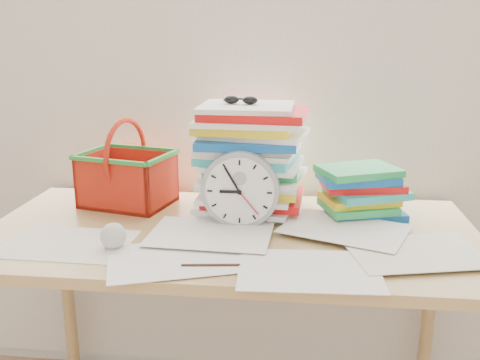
# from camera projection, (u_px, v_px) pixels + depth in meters

# --- Properties ---
(curtain) EXTENTS (2.40, 0.01, 2.50)m
(curtain) POSITION_uv_depth(u_px,v_px,m) (244.00, 30.00, 1.74)
(curtain) COLOR silver
(curtain) RESTS_ON room_shell
(desk) EXTENTS (1.40, 0.70, 0.75)m
(desk) POSITION_uv_depth(u_px,v_px,m) (230.00, 254.00, 1.54)
(desk) COLOR #AB8950
(desk) RESTS_ON ground
(paper_stack) EXTENTS (0.35, 0.30, 0.33)m
(paper_stack) POSITION_uv_depth(u_px,v_px,m) (249.00, 159.00, 1.64)
(paper_stack) COLOR white
(paper_stack) RESTS_ON desk
(clock) EXTENTS (0.22, 0.04, 0.22)m
(clock) POSITION_uv_depth(u_px,v_px,m) (241.00, 189.00, 1.52)
(clock) COLOR #9A9EA3
(clock) RESTS_ON desk
(sunglasses) EXTENTS (0.13, 0.12, 0.03)m
(sunglasses) POSITION_uv_depth(u_px,v_px,m) (241.00, 100.00, 1.61)
(sunglasses) COLOR black
(sunglasses) RESTS_ON paper_stack
(book_stack) EXTENTS (0.30, 0.26, 0.15)m
(book_stack) POSITION_uv_depth(u_px,v_px,m) (362.00, 192.00, 1.62)
(book_stack) COLOR white
(book_stack) RESTS_ON desk
(basket) EXTENTS (0.32, 0.27, 0.28)m
(basket) POSITION_uv_depth(u_px,v_px,m) (127.00, 163.00, 1.71)
(basket) COLOR red
(basket) RESTS_ON desk
(crumpled_ball) EXTENTS (0.07, 0.07, 0.07)m
(crumpled_ball) POSITION_uv_depth(u_px,v_px,m) (113.00, 236.00, 1.38)
(crumpled_ball) COLOR silver
(crumpled_ball) RESTS_ON desk
(pen) EXTENTS (0.14, 0.03, 0.01)m
(pen) POSITION_uv_depth(u_px,v_px,m) (211.00, 266.00, 1.28)
(pen) COLOR black
(pen) RESTS_ON desk
(scattered_papers) EXTENTS (1.26, 0.42, 0.02)m
(scattered_papers) POSITION_uv_depth(u_px,v_px,m) (230.00, 228.00, 1.52)
(scattered_papers) COLOR white
(scattered_papers) RESTS_ON desk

